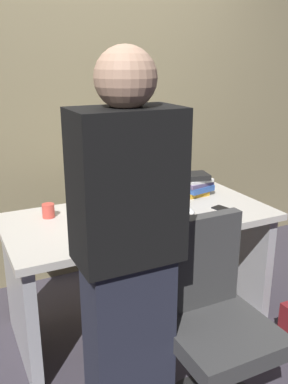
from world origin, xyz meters
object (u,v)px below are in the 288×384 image
Objects in this scene: mouse at (188,211)px; cup_near_keyboard at (85,220)px; desk at (140,247)px; monitor at (145,166)px; cell_phone at (224,210)px; keyboard at (147,220)px; cup_by_monitor at (48,211)px; book_stack at (196,184)px; person_at_desk at (128,260)px; office_chair at (214,334)px.

mouse is 0.62m from cup_near_keyboard.
monitor reaches higher than desk.
cell_phone is at bearing -11.39° from mouse.
keyboard is 0.57m from cup_by_monitor.
monitor is 5.71× the size of cup_near_keyboard.
cup_by_monitor reaches higher than keyboard.
desk is 10.82× the size of cell_phone.
cup_near_keyboard is 0.42× the size of book_stack.
monitor is at bearing 21.43° from cup_near_keyboard.
cell_phone is at bearing -19.55° from cup_by_monitor.
cell_phone is (-0.01, -0.32, -0.07)m from book_stack.
cup_by_monitor is at bearing 172.45° from monitor.
mouse is 0.81m from cup_by_monitor.
cup_by_monitor is (-0.10, 0.90, -0.08)m from person_at_desk.
person_at_desk reaches higher than book_stack.
person_at_desk reaches higher than keyboard.
cup_by_monitor reaches higher than desk.
book_stack is 0.33m from cell_phone.
book_stack is at bearing 61.98° from office_chair.
keyboard is at bearing -179.01° from mouse.
monitor is (0.10, 0.90, 0.55)m from office_chair.
monitor is 3.75× the size of cell_phone.
desk is 16.46× the size of cup_near_keyboard.
book_stack is (0.98, -0.02, 0.04)m from cup_by_monitor.
mouse is 1.25× the size of cup_by_monitor.
monitor is 0.37m from mouse.
cup_near_keyboard is at bearing 159.19° from cell_phone.
person_at_desk reaches higher than cup_near_keyboard.
desk is 1.66× the size of office_chair.
person_at_desk is 17.31× the size of cup_near_keyboard.
keyboard is (0.38, 0.59, -0.11)m from person_at_desk.
office_chair is at bearing -118.02° from book_stack.
book_stack reaches higher than cup_near_keyboard.
person_at_desk is 20.48× the size of cup_by_monitor.
mouse is at bearing 67.78° from office_chair.
book_stack is at bearing 50.22° from mouse.
cup_by_monitor is 1.04m from cell_phone.
office_chair is 0.87m from cup_near_keyboard.
cup_near_keyboard reaches higher than mouse.
person_at_desk is at bearing -161.93° from cell_phone.
person_at_desk reaches higher than cup_by_monitor.
book_stack is at bearing 44.77° from person_at_desk.
mouse is (0.17, -0.22, -0.24)m from monitor.
desk is at bearing -127.89° from monitor.
monitor reaches higher than keyboard.
monitor reaches higher than cell_phone.
office_chair is 11.74× the size of cup_by_monitor.
office_chair is at bearing -11.11° from person_at_desk.
desk is at bearing 88.66° from office_chair.
person_at_desk is 0.91m from cup_by_monitor.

